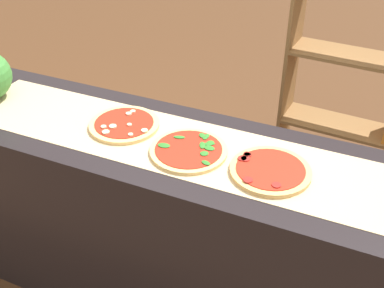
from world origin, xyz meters
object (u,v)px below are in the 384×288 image
Objects in this scene: pizza_mushroom_0 at (124,124)px; pizza_spinach_1 at (189,150)px; pizza_pepperoni_2 at (270,170)px; bookshelf at (370,115)px.

pizza_spinach_1 is at bearing -10.91° from pizza_mushroom_0.
pizza_pepperoni_2 is (0.65, -0.06, 0.00)m from pizza_mushroom_0.
pizza_mushroom_0 reaches higher than pizza_spinach_1.
bookshelf reaches higher than pizza_mushroom_0.
pizza_pepperoni_2 is 0.22× the size of bookshelf.
pizza_pepperoni_2 is at bearing 0.22° from pizza_spinach_1.
pizza_mushroom_0 is 1.51m from bookshelf.
pizza_mushroom_0 and pizza_pepperoni_2 have the same top height.
pizza_pepperoni_2 is at bearing -102.80° from bookshelf.
bookshelf is at bearing 63.77° from pizza_spinach_1.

